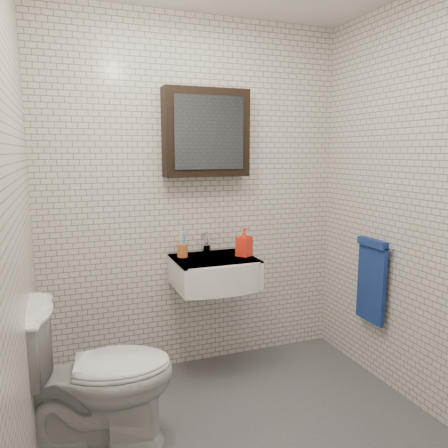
# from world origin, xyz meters

# --- Properties ---
(ground) EXTENTS (2.20, 2.00, 0.01)m
(ground) POSITION_xyz_m (0.00, 0.00, 0.01)
(ground) COLOR #4A4C52
(ground) RESTS_ON ground
(room_shell) EXTENTS (2.22, 2.02, 2.51)m
(room_shell) POSITION_xyz_m (0.00, 0.00, 1.47)
(room_shell) COLOR silver
(room_shell) RESTS_ON ground
(washbasin) EXTENTS (0.55, 0.50, 0.20)m
(washbasin) POSITION_xyz_m (0.05, 0.73, 0.76)
(washbasin) COLOR white
(washbasin) RESTS_ON room_shell
(faucet) EXTENTS (0.06, 0.20, 0.15)m
(faucet) POSITION_xyz_m (0.05, 0.93, 0.92)
(faucet) COLOR silver
(faucet) RESTS_ON washbasin
(mirror_cabinet) EXTENTS (0.60, 0.15, 0.60)m
(mirror_cabinet) POSITION_xyz_m (0.05, 0.93, 1.70)
(mirror_cabinet) COLOR black
(mirror_cabinet) RESTS_ON room_shell
(towel_rail) EXTENTS (0.09, 0.30, 0.58)m
(towel_rail) POSITION_xyz_m (1.04, 0.35, 0.72)
(towel_rail) COLOR silver
(towel_rail) RESTS_ON room_shell
(toothbrush_cup) EXTENTS (0.09, 0.09, 0.20)m
(toothbrush_cup) POSITION_xyz_m (-0.15, 0.88, 0.90)
(toothbrush_cup) COLOR #B55F2D
(toothbrush_cup) RESTS_ON washbasin
(soap_bottle) EXTENTS (0.13, 0.13, 0.20)m
(soap_bottle) POSITION_xyz_m (0.27, 0.75, 0.95)
(soap_bottle) COLOR orange
(soap_bottle) RESTS_ON washbasin
(toilet) EXTENTS (0.87, 0.56, 0.83)m
(toilet) POSITION_xyz_m (-0.80, 0.24, 0.41)
(toilet) COLOR white
(toilet) RESTS_ON ground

